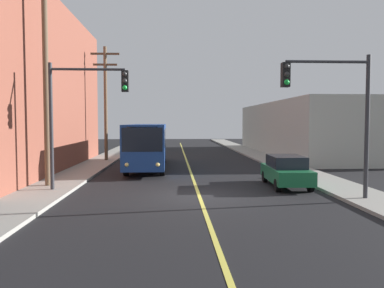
{
  "coord_description": "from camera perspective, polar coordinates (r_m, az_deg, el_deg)",
  "views": [
    {
      "loc": [
        -1.19,
        -17.23,
        3.35
      ],
      "look_at": [
        0.0,
        6.58,
        2.0
      ],
      "focal_mm": 35.92,
      "sensor_mm": 36.0,
      "label": 1
    }
  ],
  "objects": [
    {
      "name": "traffic_signal_right_corner",
      "position": [
        17.05,
        20.04,
        6.26
      ],
      "size": [
        3.75,
        0.48,
        6.0
      ],
      "color": "#2D2D33",
      "rests_on": "sidewalk_right"
    },
    {
      "name": "sidewalk_left",
      "position": [
        28.09,
        -15.33,
        -3.57
      ],
      "size": [
        2.5,
        90.0,
        0.15
      ],
      "primitive_type": "cube",
      "color": "gray",
      "rests_on": "ground"
    },
    {
      "name": "city_bus",
      "position": [
        28.28,
        -6.58,
        0.11
      ],
      "size": [
        2.68,
        12.18,
        3.2
      ],
      "color": "navy",
      "rests_on": "ground"
    },
    {
      "name": "utility_pole_mid",
      "position": [
        33.41,
        -12.71,
        6.7
      ],
      "size": [
        2.4,
        0.28,
        9.54
      ],
      "color": "brown",
      "rests_on": "sidewalk_left"
    },
    {
      "name": "parked_car_green",
      "position": [
        20.55,
        13.79,
        -3.86
      ],
      "size": [
        1.97,
        4.46,
        1.62
      ],
      "color": "#196038",
      "rests_on": "ground"
    },
    {
      "name": "traffic_signal_left_corner",
      "position": [
        18.98,
        -15.8,
        6.0
      ],
      "size": [
        3.75,
        0.48,
        6.0
      ],
      "color": "#2D2D33",
      "rests_on": "sidewalk_left"
    },
    {
      "name": "sidewalk_right",
      "position": [
        28.7,
        14.29,
        -3.41
      ],
      "size": [
        2.5,
        90.0,
        0.15
      ],
      "primitive_type": "cube",
      "color": "gray",
      "rests_on": "ground"
    },
    {
      "name": "building_right_warehouse",
      "position": [
        42.92,
        18.59,
        2.18
      ],
      "size": [
        12.0,
        26.14,
        5.36
      ],
      "color": "#B2B2A8",
      "rests_on": "ground"
    },
    {
      "name": "lane_stripe_center",
      "position": [
        32.43,
        -0.74,
        -2.68
      ],
      "size": [
        0.16,
        60.0,
        0.01
      ],
      "primitive_type": "cube",
      "color": "#D8CC4C",
      "rests_on": "ground"
    },
    {
      "name": "ground_plane",
      "position": [
        17.59,
        1.08,
        -7.73
      ],
      "size": [
        120.0,
        120.0,
        0.0
      ],
      "primitive_type": "plane",
      "color": "black"
    },
    {
      "name": "utility_pole_near",
      "position": [
        20.89,
        -20.93,
        11.36
      ],
      "size": [
        2.4,
        0.28,
        11.4
      ],
      "color": "brown",
      "rests_on": "sidewalk_left"
    },
    {
      "name": "fire_hydrant",
      "position": [
        24.49,
        16.35,
        -3.37
      ],
      "size": [
        0.44,
        0.26,
        0.84
      ],
      "color": "red",
      "rests_on": "sidewalk_right"
    }
  ]
}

